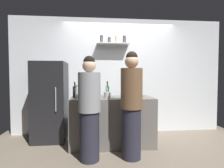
# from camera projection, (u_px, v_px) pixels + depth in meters

# --- Properties ---
(ground_plane) EXTENTS (5.28, 5.28, 0.00)m
(ground_plane) POSITION_uv_depth(u_px,v_px,m) (129.00, 155.00, 2.91)
(ground_plane) COLOR #726656
(back_wall_assembly) EXTENTS (4.80, 0.32, 2.60)m
(back_wall_assembly) POSITION_uv_depth(u_px,v_px,m) (119.00, 76.00, 4.10)
(back_wall_assembly) COLOR white
(back_wall_assembly) RESTS_ON ground
(refrigerator) EXTENTS (0.63, 0.66, 1.58)m
(refrigerator) POSITION_uv_depth(u_px,v_px,m) (50.00, 101.00, 3.58)
(refrigerator) COLOR black
(refrigerator) RESTS_ON ground
(counter) EXTENTS (1.54, 0.70, 0.90)m
(counter) POSITION_uv_depth(u_px,v_px,m) (112.00, 121.00, 3.36)
(counter) COLOR #66605B
(counter) RESTS_ON ground
(baking_pan) EXTENTS (0.34, 0.24, 0.05)m
(baking_pan) POSITION_uv_depth(u_px,v_px,m) (134.00, 96.00, 3.37)
(baking_pan) COLOR gray
(baking_pan) RESTS_ON counter
(utensil_holder) EXTENTS (0.12, 0.12, 0.22)m
(utensil_holder) POSITION_uv_depth(u_px,v_px,m) (107.00, 95.00, 3.20)
(utensil_holder) COLOR #B2B2B7
(utensil_holder) RESTS_ON counter
(wine_bottle_green_glass) EXTENTS (0.07, 0.07, 0.30)m
(wine_bottle_green_glass) POSITION_uv_depth(u_px,v_px,m) (107.00, 90.00, 3.56)
(wine_bottle_green_glass) COLOR #19471E
(wine_bottle_green_glass) RESTS_ON counter
(wine_bottle_dark_glass) EXTENTS (0.08, 0.08, 0.30)m
(wine_bottle_dark_glass) POSITION_uv_depth(u_px,v_px,m) (75.00, 91.00, 3.29)
(wine_bottle_dark_glass) COLOR black
(wine_bottle_dark_glass) RESTS_ON counter
(water_bottle_plastic) EXTENTS (0.09, 0.09, 0.24)m
(water_bottle_plastic) POSITION_uv_depth(u_px,v_px,m) (78.00, 93.00, 3.16)
(water_bottle_plastic) COLOR silver
(water_bottle_plastic) RESTS_ON counter
(person_grey_hoodie) EXTENTS (0.34, 0.34, 1.60)m
(person_grey_hoodie) POSITION_uv_depth(u_px,v_px,m) (89.00, 110.00, 2.70)
(person_grey_hoodie) COLOR #262633
(person_grey_hoodie) RESTS_ON ground
(person_brown_jacket) EXTENTS (0.34, 0.34, 1.68)m
(person_brown_jacket) POSITION_uv_depth(u_px,v_px,m) (131.00, 106.00, 2.77)
(person_brown_jacket) COLOR #262633
(person_brown_jacket) RESTS_ON ground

